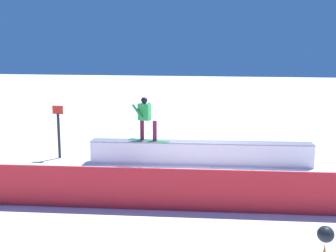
% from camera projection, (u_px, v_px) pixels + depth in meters
% --- Properties ---
extents(ground_plane, '(120.00, 120.00, 0.00)m').
position_uv_depth(ground_plane, '(200.00, 164.00, 14.19)').
color(ground_plane, white).
extents(grind_box, '(7.53, 1.53, 0.79)m').
position_uv_depth(grind_box, '(200.00, 154.00, 14.13)').
color(grind_box, white).
rests_on(grind_box, ground_plane).
extents(snowboarder, '(1.50, 0.53, 1.50)m').
position_uv_depth(snowboarder, '(146.00, 117.00, 14.12)').
color(snowboarder, '#278640').
rests_on(snowboarder, grind_box).
extents(safety_fence, '(10.65, 1.39, 1.03)m').
position_uv_depth(safety_fence, '(175.00, 190.00, 9.85)').
color(safety_fence, red).
rests_on(safety_fence, ground_plane).
extents(trail_marker, '(0.40, 0.10, 1.92)m').
position_uv_depth(trail_marker, '(59.00, 130.00, 14.86)').
color(trail_marker, '#262628').
rests_on(trail_marker, ground_plane).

